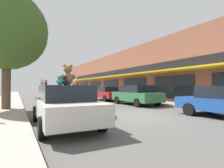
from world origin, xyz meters
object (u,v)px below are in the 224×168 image
object	(u,v)px
teddy_bear_pink	(61,82)
teddy_bear_teal	(59,80)
teddy_bear_giant	(68,75)
street_tree	(7,31)
parked_car_far_center	(136,94)
teddy_bear_blue	(61,82)
plush_art_car	(65,104)
teddy_bear_black	(65,81)
teddy_bear_cream	(42,82)
teddy_bear_red	(46,83)
parked_car_far_right	(107,93)

from	to	relation	value
teddy_bear_pink	teddy_bear_teal	world-z (taller)	teddy_bear_teal
teddy_bear_giant	street_tree	size ratio (longest dim) A/B	0.12
teddy_bear_pink	teddy_bear_giant	bearing A→B (deg)	173.18
parked_car_far_center	teddy_bear_blue	bearing A→B (deg)	-144.44
teddy_bear_pink	teddy_bear_blue	world-z (taller)	teddy_bear_pink
plush_art_car	teddy_bear_giant	distance (m)	1.11
teddy_bear_black	street_tree	size ratio (longest dim) A/B	0.05
teddy_bear_pink	teddy_bear_cream	bearing A→B (deg)	30.82
teddy_bear_red	teddy_bear_teal	distance (m)	1.71
teddy_bear_black	parked_car_far_right	distance (m)	12.37
plush_art_car	parked_car_far_center	world-z (taller)	parked_car_far_center
teddy_bear_giant	teddy_bear_teal	bearing A→B (deg)	72.35
teddy_bear_red	teddy_bear_teal	xyz separation A→B (m)	(0.17, -1.70, 0.05)
teddy_bear_blue	teddy_bear_cream	bearing A→B (deg)	-98.98
plush_art_car	teddy_bear_blue	distance (m)	0.86
teddy_bear_red	street_tree	world-z (taller)	street_tree
plush_art_car	teddy_bear_pink	bearing A→B (deg)	93.38
teddy_bear_red	parked_car_far_center	size ratio (longest dim) A/B	0.05
teddy_bear_giant	teddy_bear_teal	size ratio (longest dim) A/B	2.52
teddy_bear_teal	plush_art_car	bearing A→B (deg)	-94.00
teddy_bear_blue	teddy_bear_teal	bearing A→B (deg)	38.02
teddy_bear_pink	parked_car_far_center	bearing A→B (deg)	-85.25
teddy_bear_giant	parked_car_far_right	world-z (taller)	teddy_bear_giant
street_tree	plush_art_car	bearing A→B (deg)	-68.94
street_tree	teddy_bear_black	bearing A→B (deg)	-69.93
teddy_bear_cream	parked_car_far_center	size ratio (longest dim) A/B	0.06
parked_car_far_center	street_tree	xyz separation A→B (m)	(-8.98, 0.58, 3.93)
teddy_bear_red	teddy_bear_pink	xyz separation A→B (m)	(0.50, -0.46, 0.05)
plush_art_car	teddy_bear_cream	distance (m)	1.43
teddy_bear_giant	teddy_bear_pink	distance (m)	0.51
teddy_bear_teal	parked_car_far_center	distance (m)	9.16
teddy_bear_black	parked_car_far_center	world-z (taller)	teddy_bear_black
teddy_bear_giant	street_tree	distance (m)	6.46
teddy_bear_blue	teddy_bear_black	world-z (taller)	teddy_bear_black
teddy_bear_teal	street_tree	world-z (taller)	street_tree
teddy_bear_cream	teddy_bear_blue	xyz separation A→B (m)	(0.51, -1.12, -0.01)
teddy_bear_teal	teddy_bear_blue	bearing A→B (deg)	-86.53
plush_art_car	parked_car_far_center	size ratio (longest dim) A/B	1.02
parked_car_far_right	teddy_bear_cream	bearing A→B (deg)	-129.78
teddy_bear_teal	parked_car_far_center	world-z (taller)	teddy_bear_teal
teddy_bear_pink	teddy_bear_black	distance (m)	0.72
teddy_bear_black	teddy_bear_teal	world-z (taller)	teddy_bear_black
teddy_bear_black	parked_car_far_right	xyz separation A→B (m)	(6.92, 10.21, -0.90)
teddy_bear_red	teddy_bear_cream	bearing A→B (deg)	61.07
teddy_bear_black	parked_car_far_right	bearing A→B (deg)	-67.10
teddy_bear_blue	parked_car_far_center	size ratio (longest dim) A/B	0.05
teddy_bear_blue	parked_car_far_right	world-z (taller)	teddy_bear_blue
teddy_bear_blue	teddy_bear_pink	bearing A→B (deg)	-135.49
plush_art_car	teddy_bear_teal	world-z (taller)	teddy_bear_teal
teddy_bear_red	parked_car_far_center	xyz separation A→B (m)	(7.40, 3.86, -0.77)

